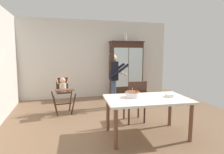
{
  "coord_description": "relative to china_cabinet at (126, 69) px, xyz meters",
  "views": [
    {
      "loc": [
        -1.31,
        -3.92,
        1.6
      ],
      "look_at": [
        0.01,
        0.7,
        0.95
      ],
      "focal_mm": 29.72,
      "sensor_mm": 36.0,
      "label": 1
    }
  ],
  "objects": [
    {
      "name": "ground_plane",
      "position": [
        -1.02,
        -2.37,
        -1.0
      ],
      "size": [
        6.24,
        6.24,
        0.0
      ],
      "primitive_type": "plane",
      "color": "brown"
    },
    {
      "name": "birthday_cake",
      "position": [
        -1.01,
        -3.06,
        -0.2
      ],
      "size": [
        0.28,
        0.28,
        0.19
      ],
      "color": "white",
      "rests_on": "dining_table"
    },
    {
      "name": "ceramic_vase",
      "position": [
        -0.05,
        0.0,
        1.1
      ],
      "size": [
        0.13,
        0.13,
        0.27
      ],
      "color": "#B2B7B2",
      "rests_on": "china_cabinet"
    },
    {
      "name": "adult_person",
      "position": [
        -0.86,
        -1.31,
        -0.03
      ],
      "size": [
        0.52,
        0.51,
        1.53
      ],
      "rotation": [
        0.0,
        0.0,
        1.5
      ],
      "color": "#3D4C6B",
      "rests_on": "ground_plane"
    },
    {
      "name": "wall_back",
      "position": [
        -1.02,
        0.26,
        0.35
      ],
      "size": [
        5.32,
        0.06,
        2.7
      ],
      "primitive_type": "cube",
      "color": "beige",
      "rests_on": "ground_plane"
    },
    {
      "name": "china_cabinet",
      "position": [
        0.0,
        0.0,
        0.0
      ],
      "size": [
        1.2,
        0.48,
        1.98
      ],
      "color": "#382116",
      "rests_on": "ground_plane"
    },
    {
      "name": "dining_table",
      "position": [
        -0.77,
        -3.2,
        -0.35
      ],
      "size": [
        1.63,
        1.06,
        0.74
      ],
      "color": "silver",
      "rests_on": "ground_plane"
    },
    {
      "name": "dining_chair_far_side",
      "position": [
        -0.7,
        -2.52,
        -0.44
      ],
      "size": [
        0.46,
        0.46,
        0.96
      ],
      "rotation": [
        0.0,
        0.0,
        3.1
      ],
      "color": "#382116",
      "rests_on": "ground_plane"
    },
    {
      "name": "high_chair_with_toddler",
      "position": [
        -2.26,
        -1.41,
        -0.34
      ],
      "size": [
        0.63,
        0.73,
        0.95
      ],
      "rotation": [
        0.0,
        0.0,
        0.11
      ],
      "color": "#382116",
      "rests_on": "ground_plane"
    },
    {
      "name": "serving_bowl",
      "position": [
        -0.3,
        -3.23,
        -0.23
      ],
      "size": [
        0.18,
        0.18,
        0.05
      ],
      "primitive_type": "cylinder",
      "color": "silver",
      "rests_on": "dining_table"
    }
  ]
}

